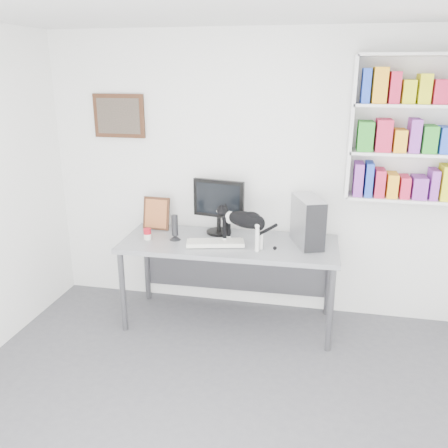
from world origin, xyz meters
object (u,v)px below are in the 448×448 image
object	(u,v)px
bookshelf	(412,129)
keyboard	(215,243)
pc_tower	(308,221)
soup_can	(147,234)
desk	(229,283)
speaker	(175,227)
leaning_print	(156,213)
monitor	(219,206)
cat	(244,228)

from	to	relation	value
bookshelf	keyboard	xyz separation A→B (m)	(-1.62, -0.39, -1.01)
pc_tower	soup_can	size ratio (longest dim) A/B	4.18
bookshelf	desk	distance (m)	2.11
desk	soup_can	world-z (taller)	soup_can
speaker	leaning_print	distance (m)	0.38
leaning_print	soup_can	xyz separation A→B (m)	(0.02, -0.31, -0.11)
monitor	soup_can	world-z (taller)	monitor
cat	leaning_print	bearing A→B (deg)	-175.73
leaning_print	soup_can	size ratio (longest dim) A/B	3.18
desk	monitor	xyz separation A→B (m)	(-0.15, 0.23, 0.68)
bookshelf	pc_tower	distance (m)	1.17
speaker	soup_can	xyz separation A→B (m)	(-0.25, -0.04, -0.07)
desk	cat	xyz separation A→B (m)	(0.15, -0.09, 0.58)
desk	bookshelf	bearing A→B (deg)	9.42
bookshelf	monitor	xyz separation A→B (m)	(-1.66, -0.06, -0.76)
bookshelf	leaning_print	size ratio (longest dim) A/B	3.73
pc_tower	leaning_print	size ratio (longest dim) A/B	1.31
desk	leaning_print	bearing A→B (deg)	162.80
bookshelf	cat	xyz separation A→B (m)	(-1.36, -0.38, -0.85)
desk	pc_tower	bearing A→B (deg)	5.61
speaker	soup_can	bearing A→B (deg)	170.30
bookshelf	cat	distance (m)	1.65
desk	speaker	bearing A→B (deg)	-176.11
keyboard	speaker	world-z (taller)	speaker
cat	keyboard	bearing A→B (deg)	-155.27
pc_tower	leaning_print	distance (m)	1.48
monitor	speaker	world-z (taller)	monitor
speaker	pc_tower	bearing A→B (deg)	-13.36
bookshelf	pc_tower	size ratio (longest dim) A/B	2.84
speaker	desk	bearing A→B (deg)	-14.36
bookshelf	keyboard	bearing A→B (deg)	-166.55
desk	keyboard	distance (m)	0.46
keyboard	leaning_print	xyz separation A→B (m)	(-0.67, 0.32, 0.15)
keyboard	cat	distance (m)	0.30
monitor	bookshelf	bearing A→B (deg)	11.90
keyboard	leaning_print	size ratio (longest dim) A/B	1.56
soup_can	cat	distance (m)	0.92
keyboard	speaker	distance (m)	0.42
keyboard	monitor	bearing A→B (deg)	83.31
keyboard	leaning_print	distance (m)	0.76
keyboard	bookshelf	bearing A→B (deg)	-0.23
monitor	leaning_print	world-z (taller)	monitor
pc_tower	cat	world-z (taller)	pc_tower
monitor	soup_can	xyz separation A→B (m)	(-0.61, -0.31, -0.22)
soup_can	keyboard	bearing A→B (deg)	-1.08
pc_tower	desk	bearing A→B (deg)	166.63
monitor	keyboard	world-z (taller)	monitor
bookshelf	speaker	bearing A→B (deg)	-170.67
bookshelf	leaning_print	world-z (taller)	bookshelf
bookshelf	soup_can	xyz separation A→B (m)	(-2.27, -0.38, -0.97)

